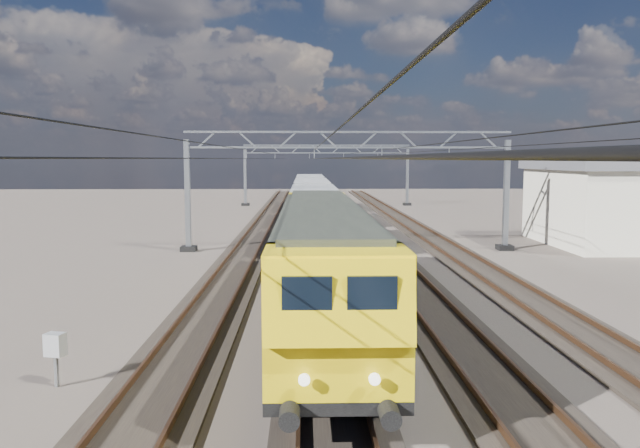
{
  "coord_description": "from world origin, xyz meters",
  "views": [
    {
      "loc": [
        -2.59,
        -32.97,
        5.49
      ],
      "look_at": [
        -1.85,
        -3.57,
        2.4
      ],
      "focal_mm": 35.0,
      "sensor_mm": 36.0,
      "label": 1
    }
  ],
  "objects_px": {
    "hopper_wagon_lead": "(314,212)",
    "hopper_wagon_mid": "(311,198)",
    "hopper_wagon_third": "(310,189)",
    "catenary_gantry_mid": "(348,185)",
    "catenary_gantry_far": "(327,172)",
    "locomotive": "(322,254)",
    "trackside_cabinet": "(55,346)"
  },
  "relations": [
    {
      "from": "catenary_gantry_mid",
      "to": "catenary_gantry_far",
      "type": "height_order",
      "value": "same"
    },
    {
      "from": "locomotive",
      "to": "hopper_wagon_third",
      "type": "distance_m",
      "value": 46.1
    },
    {
      "from": "catenary_gantry_mid",
      "to": "catenary_gantry_far",
      "type": "bearing_deg",
      "value": 90.0
    },
    {
      "from": "hopper_wagon_lead",
      "to": "hopper_wagon_mid",
      "type": "xyz_separation_m",
      "value": [
        0.0,
        14.2,
        0.0
      ]
    },
    {
      "from": "hopper_wagon_lead",
      "to": "hopper_wagon_mid",
      "type": "distance_m",
      "value": 14.2
    },
    {
      "from": "catenary_gantry_far",
      "to": "locomotive",
      "type": "relative_size",
      "value": 0.94
    },
    {
      "from": "hopper_wagon_mid",
      "to": "hopper_wagon_third",
      "type": "xyz_separation_m",
      "value": [
        0.0,
        14.2,
        0.0
      ]
    },
    {
      "from": "catenary_gantry_far",
      "to": "trackside_cabinet",
      "type": "xyz_separation_m",
      "value": [
        -8.59,
        -58.24,
        -2.9
      ]
    },
    {
      "from": "locomotive",
      "to": "hopper_wagon_third",
      "type": "xyz_separation_m",
      "value": [
        -0.0,
        46.1,
        -0.09
      ]
    },
    {
      "from": "locomotive",
      "to": "hopper_wagon_third",
      "type": "bearing_deg",
      "value": 90.0
    },
    {
      "from": "locomotive",
      "to": "trackside_cabinet",
      "type": "height_order",
      "value": "locomotive"
    },
    {
      "from": "catenary_gantry_mid",
      "to": "trackside_cabinet",
      "type": "height_order",
      "value": "catenary_gantry_mid"
    },
    {
      "from": "catenary_gantry_mid",
      "to": "trackside_cabinet",
      "type": "relative_size",
      "value": 15.04
    },
    {
      "from": "hopper_wagon_third",
      "to": "trackside_cabinet",
      "type": "xyz_separation_m",
      "value": [
        -6.59,
        -51.82,
        -1.22
      ]
    },
    {
      "from": "catenary_gantry_mid",
      "to": "hopper_wagon_lead",
      "type": "xyz_separation_m",
      "value": [
        -2.0,
        1.18,
        -1.67
      ]
    },
    {
      "from": "hopper_wagon_mid",
      "to": "hopper_wagon_lead",
      "type": "bearing_deg",
      "value": -90.0
    },
    {
      "from": "catenary_gantry_mid",
      "to": "catenary_gantry_far",
      "type": "xyz_separation_m",
      "value": [
        0.0,
        36.0,
        0.0
      ]
    },
    {
      "from": "hopper_wagon_lead",
      "to": "hopper_wagon_third",
      "type": "height_order",
      "value": "same"
    },
    {
      "from": "hopper_wagon_lead",
      "to": "hopper_wagon_third",
      "type": "xyz_separation_m",
      "value": [
        0.0,
        28.4,
        0.0
      ]
    },
    {
      "from": "hopper_wagon_lead",
      "to": "trackside_cabinet",
      "type": "bearing_deg",
      "value": -105.71
    },
    {
      "from": "hopper_wagon_mid",
      "to": "catenary_gantry_far",
      "type": "bearing_deg",
      "value": 84.46
    },
    {
      "from": "catenary_gantry_far",
      "to": "hopper_wagon_lead",
      "type": "xyz_separation_m",
      "value": [
        -2.0,
        -34.82,
        -1.67
      ]
    },
    {
      "from": "hopper_wagon_mid",
      "to": "locomotive",
      "type": "bearing_deg",
      "value": -90.0
    },
    {
      "from": "catenary_gantry_far",
      "to": "hopper_wagon_mid",
      "type": "bearing_deg",
      "value": -95.54
    },
    {
      "from": "catenary_gantry_far",
      "to": "catenary_gantry_mid",
      "type": "bearing_deg",
      "value": -90.0
    },
    {
      "from": "locomotive",
      "to": "hopper_wagon_lead",
      "type": "bearing_deg",
      "value": 90.0
    },
    {
      "from": "catenary_gantry_far",
      "to": "hopper_wagon_mid",
      "type": "xyz_separation_m",
      "value": [
        -2.0,
        -20.62,
        -1.67
      ]
    },
    {
      "from": "catenary_gantry_far",
      "to": "hopper_wagon_mid",
      "type": "distance_m",
      "value": 20.78
    },
    {
      "from": "locomotive",
      "to": "hopper_wagon_third",
      "type": "height_order",
      "value": "locomotive"
    },
    {
      "from": "catenary_gantry_mid",
      "to": "locomotive",
      "type": "xyz_separation_m",
      "value": [
        -2.0,
        -16.51,
        -1.58
      ]
    },
    {
      "from": "hopper_wagon_lead",
      "to": "trackside_cabinet",
      "type": "xyz_separation_m",
      "value": [
        -6.59,
        -23.42,
        -1.22
      ]
    },
    {
      "from": "catenary_gantry_far",
      "to": "hopper_wagon_lead",
      "type": "height_order",
      "value": "catenary_gantry_far"
    }
  ]
}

